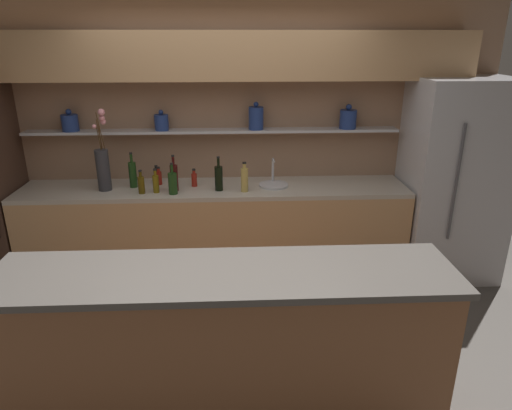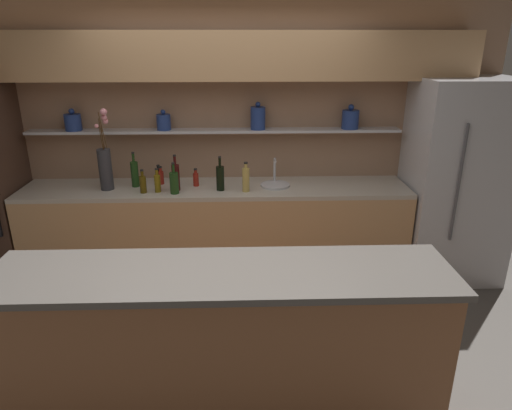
{
  "view_description": "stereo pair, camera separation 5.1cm",
  "coord_description": "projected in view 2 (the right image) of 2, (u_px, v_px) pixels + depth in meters",
  "views": [
    {
      "loc": [
        0.07,
        -2.85,
        2.26
      ],
      "look_at": [
        0.22,
        0.33,
        1.07
      ],
      "focal_mm": 32.0,
      "sensor_mm": 36.0,
      "label": 1
    },
    {
      "loc": [
        0.12,
        -2.85,
        2.26
      ],
      "look_at": [
        0.22,
        0.33,
        1.07
      ],
      "focal_mm": 32.0,
      "sensor_mm": 36.0,
      "label": 2
    }
  ],
  "objects": [
    {
      "name": "bottle_oil_7",
      "position": [
        143.0,
        184.0,
        4.1
      ],
      "size": [
        0.06,
        0.06,
        0.22
      ],
      "color": "#47380A",
      "rests_on": "back_counter_unit"
    },
    {
      "name": "bottle_spirit_4",
      "position": [
        246.0,
        179.0,
        4.12
      ],
      "size": [
        0.07,
        0.07,
        0.28
      ],
      "color": "tan",
      "rests_on": "back_counter_unit"
    },
    {
      "name": "bottle_wine_9",
      "position": [
        174.0,
        182.0,
        4.08
      ],
      "size": [
        0.08,
        0.08,
        0.29
      ],
      "color": "#193814",
      "rests_on": "back_counter_unit"
    },
    {
      "name": "bottle_sauce_8",
      "position": [
        161.0,
        177.0,
        4.35
      ],
      "size": [
        0.05,
        0.05,
        0.17
      ],
      "color": "maroon",
      "rests_on": "back_counter_unit"
    },
    {
      "name": "refrigerator",
      "position": [
        456.0,
        182.0,
        4.31
      ],
      "size": [
        0.89,
        0.73,
        1.91
      ],
      "color": "#B7B7BC",
      "rests_on": "ground_plane"
    },
    {
      "name": "bottle_sauce_0",
      "position": [
        159.0,
        175.0,
        4.41
      ],
      "size": [
        0.05,
        0.05,
        0.17
      ],
      "color": "black",
      "rests_on": "back_counter_unit"
    },
    {
      "name": "bottle_wine_6",
      "position": [
        176.0,
        177.0,
        4.15
      ],
      "size": [
        0.07,
        0.07,
        0.33
      ],
      "color": "#380C0C",
      "rests_on": "back_counter_unit"
    },
    {
      "name": "ground_plane",
      "position": [
        228.0,
        353.0,
        3.45
      ],
      "size": [
        12.0,
        12.0,
        0.0
      ],
      "primitive_type": "plane",
      "color": "#4C4742"
    },
    {
      "name": "back_counter_unit",
      "position": [
        217.0,
        231.0,
        4.45
      ],
      "size": [
        3.62,
        0.62,
        0.92
      ],
      "color": "tan",
      "rests_on": "ground_plane"
    },
    {
      "name": "sink_fixture",
      "position": [
        275.0,
        183.0,
        4.31
      ],
      "size": [
        0.27,
        0.27,
        0.25
      ],
      "color": "#B7B7BC",
      "rests_on": "back_counter_unit"
    },
    {
      "name": "bottle_wine_2",
      "position": [
        135.0,
        174.0,
        4.25
      ],
      "size": [
        0.07,
        0.07,
        0.33
      ],
      "color": "#193814",
      "rests_on": "back_counter_unit"
    },
    {
      "name": "bottle_wine_1",
      "position": [
        220.0,
        178.0,
        4.16
      ],
      "size": [
        0.07,
        0.07,
        0.32
      ],
      "color": "black",
      "rests_on": "back_counter_unit"
    },
    {
      "name": "bottle_sauce_3",
      "position": [
        196.0,
        179.0,
        4.29
      ],
      "size": [
        0.05,
        0.05,
        0.17
      ],
      "color": "maroon",
      "rests_on": "back_counter_unit"
    },
    {
      "name": "bottle_oil_5",
      "position": [
        157.0,
        183.0,
        4.12
      ],
      "size": [
        0.06,
        0.06,
        0.22
      ],
      "color": "brown",
      "rests_on": "back_counter_unit"
    },
    {
      "name": "island_counter",
      "position": [
        224.0,
        346.0,
        2.73
      ],
      "size": [
        2.63,
        0.61,
        1.02
      ],
      "color": "#99603D",
      "rests_on": "ground_plane"
    },
    {
      "name": "back_wall_unit",
      "position": [
        228.0,
        114.0,
        4.35
      ],
      "size": [
        5.2,
        0.44,
        2.6
      ],
      "color": "#937056",
      "rests_on": "ground_plane"
    },
    {
      "name": "flower_vase",
      "position": [
        105.0,
        165.0,
        4.14
      ],
      "size": [
        0.14,
        0.12,
        0.75
      ],
      "color": "#2D2D33",
      "rests_on": "back_counter_unit"
    }
  ]
}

